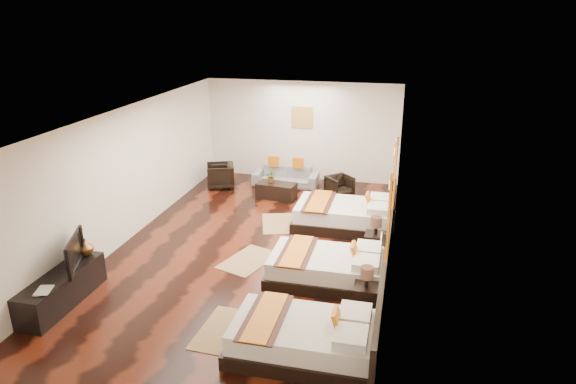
% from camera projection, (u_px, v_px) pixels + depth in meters
% --- Properties ---
extents(floor, '(5.50, 9.50, 0.01)m').
position_uv_depth(floor, '(255.00, 247.00, 10.65)').
color(floor, black).
rests_on(floor, ground).
extents(ceiling, '(5.50, 9.50, 0.01)m').
position_uv_depth(ceiling, '(252.00, 114.00, 9.70)').
color(ceiling, white).
rests_on(ceiling, floor).
extents(back_wall, '(5.50, 0.01, 2.80)m').
position_uv_depth(back_wall, '(302.00, 131.00, 14.52)').
color(back_wall, silver).
rests_on(back_wall, floor).
extents(left_wall, '(0.01, 9.50, 2.80)m').
position_uv_depth(left_wall, '(128.00, 174.00, 10.77)').
color(left_wall, silver).
rests_on(left_wall, floor).
extents(right_wall, '(0.01, 9.50, 2.80)m').
position_uv_depth(right_wall, '(394.00, 194.00, 9.58)').
color(right_wall, silver).
rests_on(right_wall, floor).
extents(headboard_panel, '(0.08, 6.60, 0.90)m').
position_uv_depth(headboard_panel, '(386.00, 259.00, 9.18)').
color(headboard_panel, black).
rests_on(headboard_panel, floor).
extents(bed_near, '(2.07, 1.30, 0.79)m').
position_uv_depth(bed_near, '(304.00, 338.00, 7.28)').
color(bed_near, black).
rests_on(bed_near, floor).
extents(bed_mid, '(2.09, 1.32, 0.80)m').
position_uv_depth(bed_mid, '(328.00, 267.00, 9.24)').
color(bed_mid, black).
rests_on(bed_mid, floor).
extents(bed_far, '(2.23, 1.40, 0.85)m').
position_uv_depth(bed_far, '(346.00, 215.00, 11.53)').
color(bed_far, black).
rests_on(bed_far, floor).
extents(nightstand_a, '(0.40, 0.40, 0.78)m').
position_uv_depth(nightstand_a, '(366.00, 295.00, 8.35)').
color(nightstand_a, black).
rests_on(nightstand_a, floor).
extents(nightstand_b, '(0.42, 0.42, 0.82)m').
position_uv_depth(nightstand_b, '(375.00, 242.00, 10.22)').
color(nightstand_b, black).
rests_on(nightstand_b, floor).
extents(jute_mat_near, '(0.81, 1.24, 0.01)m').
position_uv_depth(jute_mat_near, '(225.00, 330.00, 7.89)').
color(jute_mat_near, '#96774C').
rests_on(jute_mat_near, floor).
extents(jute_mat_mid, '(1.10, 1.38, 0.01)m').
position_uv_depth(jute_mat_mid, '(248.00, 260.00, 10.08)').
color(jute_mat_mid, '#96774C').
rests_on(jute_mat_mid, floor).
extents(jute_mat_far, '(1.07, 1.37, 0.01)m').
position_uv_depth(jute_mat_far, '(279.00, 223.00, 11.81)').
color(jute_mat_far, '#96774C').
rests_on(jute_mat_far, floor).
extents(tv_console, '(0.50, 1.80, 0.55)m').
position_uv_depth(tv_console, '(62.00, 289.00, 8.53)').
color(tv_console, black).
rests_on(tv_console, floor).
extents(tv, '(0.48, 0.97, 0.57)m').
position_uv_depth(tv, '(69.00, 253.00, 8.56)').
color(tv, black).
rests_on(tv, tv_console).
extents(book, '(0.31, 0.36, 0.03)m').
position_uv_depth(book, '(36.00, 291.00, 7.91)').
color(book, black).
rests_on(book, tv_console).
extents(figurine, '(0.32, 0.32, 0.30)m').
position_uv_depth(figurine, '(85.00, 247.00, 9.06)').
color(figurine, brown).
rests_on(figurine, tv_console).
extents(sofa, '(1.82, 0.73, 0.53)m').
position_uv_depth(sofa, '(286.00, 176.00, 14.30)').
color(sofa, slate).
rests_on(sofa, floor).
extents(armchair_left, '(0.95, 0.94, 0.67)m').
position_uv_depth(armchair_left, '(220.00, 176.00, 14.10)').
color(armchair_left, black).
rests_on(armchair_left, floor).
extents(armchair_right, '(0.85, 0.85, 0.56)m').
position_uv_depth(armchair_right, '(340.00, 186.00, 13.45)').
color(armchair_right, black).
rests_on(armchair_right, floor).
extents(coffee_table, '(1.05, 0.61, 0.40)m').
position_uv_depth(coffee_table, '(276.00, 190.00, 13.36)').
color(coffee_table, black).
rests_on(coffee_table, floor).
extents(table_plant, '(0.28, 0.25, 0.30)m').
position_uv_depth(table_plant, '(271.00, 177.00, 13.33)').
color(table_plant, '#24541C').
rests_on(table_plant, coffee_table).
extents(orange_panel_a, '(0.04, 0.40, 1.30)m').
position_uv_depth(orange_panel_a, '(389.00, 218.00, 7.74)').
color(orange_panel_a, '#D86014').
rests_on(orange_panel_a, right_wall).
extents(orange_panel_b, '(0.04, 0.40, 1.30)m').
position_uv_depth(orange_panel_b, '(395.00, 174.00, 9.76)').
color(orange_panel_b, '#D86014').
rests_on(orange_panel_b, right_wall).
extents(sconce_near, '(0.07, 0.12, 0.18)m').
position_uv_depth(sconce_near, '(384.00, 238.00, 6.69)').
color(sconce_near, black).
rests_on(sconce_near, right_wall).
extents(sconce_mid, '(0.07, 0.12, 0.18)m').
position_uv_depth(sconce_mid, '(391.00, 185.00, 8.70)').
color(sconce_mid, black).
rests_on(sconce_mid, right_wall).
extents(sconce_far, '(0.07, 0.12, 0.18)m').
position_uv_depth(sconce_far, '(396.00, 152.00, 10.72)').
color(sconce_far, black).
rests_on(sconce_far, right_wall).
extents(sconce_lounge, '(0.07, 0.12, 0.18)m').
position_uv_depth(sconce_lounge, '(397.00, 142.00, 11.54)').
color(sconce_lounge, black).
rests_on(sconce_lounge, right_wall).
extents(gold_artwork, '(0.60, 0.04, 0.60)m').
position_uv_depth(gold_artwork, '(302.00, 117.00, 14.37)').
color(gold_artwork, '#AD873F').
rests_on(gold_artwork, back_wall).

